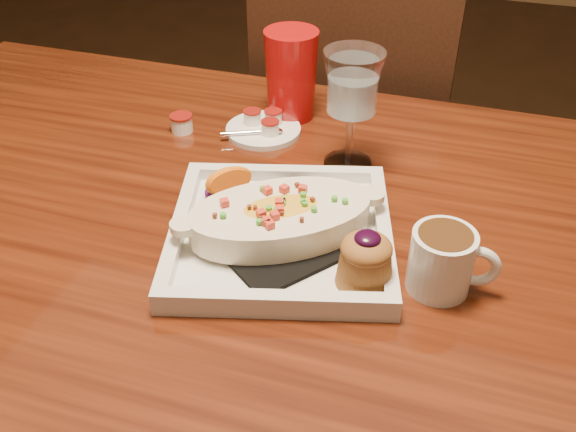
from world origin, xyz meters
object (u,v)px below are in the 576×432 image
(table, at_px, (260,280))
(coffee_mug, at_px, (444,259))
(chair_far, at_px, (354,152))
(red_tumbler, at_px, (291,75))
(goblet, at_px, (352,90))
(saucer, at_px, (263,127))
(plate, at_px, (287,227))

(table, distance_m, coffee_mug, 0.29)
(chair_far, distance_m, red_tumbler, 0.45)
(table, xyz_separation_m, goblet, (0.08, 0.19, 0.22))
(chair_far, xyz_separation_m, saucer, (-0.08, -0.39, 0.25))
(saucer, bearing_deg, table, -71.75)
(saucer, xyz_separation_m, red_tumbler, (0.03, 0.07, 0.07))
(plate, xyz_separation_m, saucer, (-0.13, 0.27, -0.02))
(goblet, bearing_deg, saucer, 159.95)
(coffee_mug, relative_size, saucer, 0.85)
(saucer, distance_m, red_tumbler, 0.10)
(red_tumbler, bearing_deg, table, -80.28)
(plate, height_order, coffee_mug, plate)
(goblet, bearing_deg, red_tumbler, 135.59)
(coffee_mug, distance_m, saucer, 0.44)
(red_tumbler, bearing_deg, chair_far, 80.25)
(table, relative_size, red_tumbler, 9.96)
(plate, bearing_deg, goblet, 66.47)
(table, distance_m, goblet, 0.30)
(coffee_mug, bearing_deg, plate, 169.69)
(chair_far, height_order, saucer, chair_far)
(goblet, height_order, red_tumbler, goblet)
(plate, xyz_separation_m, coffee_mug, (0.20, -0.02, 0.01))
(goblet, xyz_separation_m, saucer, (-0.16, 0.06, -0.12))
(coffee_mug, height_order, red_tumbler, red_tumbler)
(chair_far, bearing_deg, plate, 94.23)
(table, height_order, chair_far, chair_far)
(table, bearing_deg, red_tumbler, 99.72)
(plate, relative_size, goblet, 1.89)
(red_tumbler, bearing_deg, goblet, -44.41)
(table, distance_m, chair_far, 0.65)
(table, bearing_deg, saucer, 108.25)
(chair_far, height_order, plate, chair_far)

